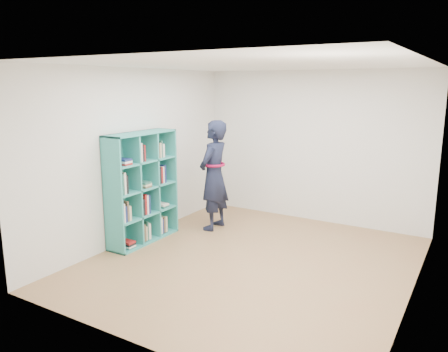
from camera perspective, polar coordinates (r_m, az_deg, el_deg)
The scene contains 9 objects.
floor at distance 6.04m, azimuth 3.65°, elevation -11.13°, with size 4.50×4.50×0.00m, color #9A6C46.
ceiling at distance 5.57m, azimuth 4.01°, elevation 14.34°, with size 4.50×4.50×0.00m, color white.
wall_left at distance 6.79m, azimuth -11.38°, elevation 2.68°, with size 0.02×4.50×2.60m, color silver.
wall_right at distance 5.09m, azimuth 24.27°, elevation -1.18°, with size 0.02×4.50×2.60m, color silver.
wall_back at distance 7.71m, azimuth 11.50°, elevation 3.75°, with size 4.00×0.02×2.60m, color silver.
wall_front at distance 3.85m, azimuth -11.70°, elevation -4.34°, with size 4.00×0.02×2.60m, color silver.
bookshelf at distance 6.70m, azimuth -10.81°, elevation -1.67°, with size 0.37×1.25×1.67m.
person at distance 7.13m, azimuth -1.33°, elevation 0.10°, with size 0.47×0.68×1.80m.
smartphone at distance 7.24m, azimuth -2.17°, elevation 1.23°, with size 0.02×0.11×0.13m.
Camera 1 is at (2.53, -4.95, 2.36)m, focal length 35.00 mm.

